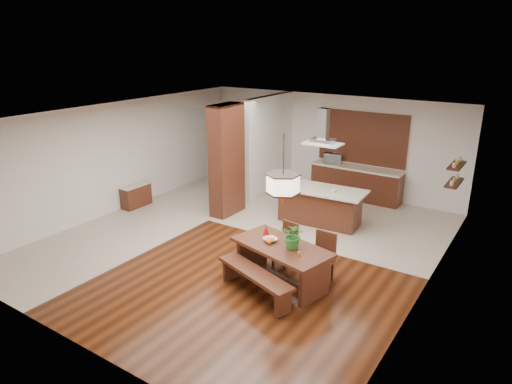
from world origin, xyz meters
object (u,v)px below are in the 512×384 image
Objects in this scene: fruit_bowl at (270,240)px; range_hood at (323,127)px; dining_bench at (255,284)px; foliage_plant at (294,236)px; dining_table at (282,255)px; dining_chair_right at (321,259)px; kitchen_island at (320,205)px; pendant_lantern at (283,170)px; microwave at (332,158)px; island_cup at (334,190)px; hallway_console at (136,196)px; dining_chair_left at (285,245)px.

range_hood reaches higher than fruit_bowl.
foliage_plant reaches higher than dining_bench.
dining_table is 3.70m from range_hood.
foliage_plant reaches higher than dining_chair_right.
dining_bench is at bearing -81.75° from range_hood.
pendant_lantern is at bearing -80.76° from kitchen_island.
fruit_bowl is (-0.28, 0.04, -1.42)m from pendant_lantern.
pendant_lantern is at bearing -176.98° from foliage_plant.
dining_table is at bearing 0.00° from pendant_lantern.
fruit_bowl is at bearing -102.25° from microwave.
kitchen_island is 20.60× the size of island_cup.
foliage_plant is (0.24, 0.01, -1.21)m from pendant_lantern.
island_cup reaches higher than kitchen_island.
range_hood is (0.00, 0.00, 1.99)m from kitchen_island.
microwave is (4.02, 4.02, 0.77)m from hallway_console.
dining_bench is 3.73m from island_cup.
kitchen_island is at bearing 98.26° from dining_bench.
dining_chair_left is 2.45m from kitchen_island.
microwave is (-1.13, 4.73, 0.64)m from dining_chair_left.
kitchen_island is (-0.95, 3.08, -0.56)m from foliage_plant.
kitchen_island reaches higher than fruit_bowl.
range_hood is (-0.71, 3.10, 1.89)m from dining_table.
hallway_console is at bearing -163.88° from kitchen_island.
foliage_plant is at bearing 3.02° from dining_table.
foliage_plant is (0.40, 0.68, 0.79)m from dining_bench.
dining_chair_left is at bearing -90.36° from island_cup.
foliage_plant is 5.65m from microwave.
pendant_lantern is at bearing 0.00° from dining_table.
fruit_bowl is (-0.87, -0.41, 0.33)m from dining_chair_right.
dining_table is at bearing -54.11° from dining_chair_left.
island_cup is (-0.55, 2.98, -0.06)m from foliage_plant.
dining_chair_left is at bearing -7.86° from hallway_console.
island_cup is (0.40, -0.11, -1.49)m from range_hood.
dining_bench is (5.31, -2.05, -0.07)m from hallway_console.
dining_chair_right is 0.42× the size of kitchen_island.
dining_chair_right is at bearing 50.67° from foliage_plant.
dining_table is 2.11× the size of dining_chair_right.
hallway_console is at bearing -160.19° from range_hood.
dining_chair_right is at bearing -8.76° from hallway_console.
foliage_plant reaches higher than island_cup.
kitchen_island is at bearing -90.00° from range_hood.
dining_table is at bearing -141.18° from dining_chair_right.
pendant_lantern is (-0.60, -0.45, 1.76)m from dining_chair_right.
dining_chair_right reaches higher than kitchen_island.
microwave is at bearing 107.79° from range_hood.
pendant_lantern is 1.46× the size of range_hood.
hallway_console is at bearing 165.80° from pendant_lantern.
range_hood is 2.79m from microwave.
hallway_console is 5.69m from dining_bench.
dining_chair_right reaches higher than dining_chair_left.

